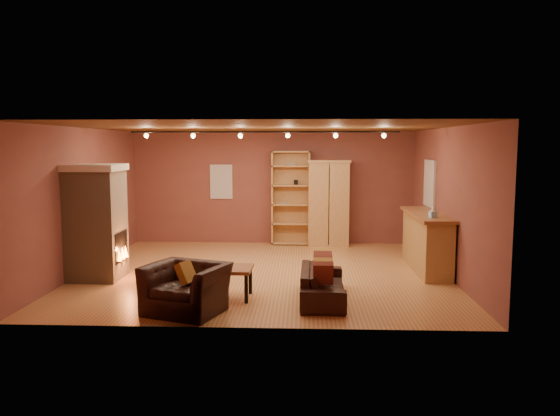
{
  "coord_description": "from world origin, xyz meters",
  "views": [
    {
      "loc": [
        0.76,
        -10.39,
        2.47
      ],
      "look_at": [
        0.31,
        0.2,
        1.24
      ],
      "focal_mm": 35.0,
      "sensor_mm": 36.0,
      "label": 1
    }
  ],
  "objects_px": {
    "fireplace": "(97,222)",
    "bookcase": "(291,197)",
    "armchair": "(186,280)",
    "coffee_table": "(231,272)",
    "armoire": "(328,203)",
    "bar_counter": "(426,241)",
    "loveseat": "(323,277)"
  },
  "relations": [
    {
      "from": "armchair",
      "to": "coffee_table",
      "type": "bearing_deg",
      "value": 73.38
    },
    {
      "from": "fireplace",
      "to": "loveseat",
      "type": "distance_m",
      "value": 4.36
    },
    {
      "from": "fireplace",
      "to": "bookcase",
      "type": "distance_m",
      "value": 5.11
    },
    {
      "from": "armchair",
      "to": "coffee_table",
      "type": "relative_size",
      "value": 1.88
    },
    {
      "from": "loveseat",
      "to": "bar_counter",
      "type": "bearing_deg",
      "value": -42.86
    },
    {
      "from": "armchair",
      "to": "loveseat",
      "type": "bearing_deg",
      "value": 39.25
    },
    {
      "from": "armoire",
      "to": "loveseat",
      "type": "height_order",
      "value": "armoire"
    },
    {
      "from": "bookcase",
      "to": "armchair",
      "type": "distance_m",
      "value": 5.93
    },
    {
      "from": "armchair",
      "to": "coffee_table",
      "type": "xyz_separation_m",
      "value": [
        0.57,
        0.78,
        -0.05
      ]
    },
    {
      "from": "armoire",
      "to": "bar_counter",
      "type": "height_order",
      "value": "armoire"
    },
    {
      "from": "armoire",
      "to": "bookcase",
      "type": "bearing_deg",
      "value": 171.17
    },
    {
      "from": "armoire",
      "to": "armchair",
      "type": "bearing_deg",
      "value": -112.83
    },
    {
      "from": "fireplace",
      "to": "armchair",
      "type": "xyz_separation_m",
      "value": [
        2.08,
        -1.99,
        -0.58
      ]
    },
    {
      "from": "armoire",
      "to": "armchair",
      "type": "height_order",
      "value": "armoire"
    },
    {
      "from": "bookcase",
      "to": "armoire",
      "type": "distance_m",
      "value": 0.95
    },
    {
      "from": "coffee_table",
      "to": "armchair",
      "type": "bearing_deg",
      "value": -125.75
    },
    {
      "from": "fireplace",
      "to": "loveseat",
      "type": "relative_size",
      "value": 1.2
    },
    {
      "from": "bar_counter",
      "to": "loveseat",
      "type": "distance_m",
      "value": 3.05
    },
    {
      "from": "fireplace",
      "to": "bar_counter",
      "type": "xyz_separation_m",
      "value": [
        6.24,
        0.94,
        -0.48
      ]
    },
    {
      "from": "armoire",
      "to": "bar_counter",
      "type": "relative_size",
      "value": 0.88
    },
    {
      "from": "fireplace",
      "to": "bookcase",
      "type": "relative_size",
      "value": 0.91
    },
    {
      "from": "armoire",
      "to": "fireplace",
      "type": "bearing_deg",
      "value": -141.01
    },
    {
      "from": "loveseat",
      "to": "armchair",
      "type": "relative_size",
      "value": 1.38
    },
    {
      "from": "fireplace",
      "to": "bar_counter",
      "type": "relative_size",
      "value": 0.89
    },
    {
      "from": "fireplace",
      "to": "armoire",
      "type": "xyz_separation_m",
      "value": [
        4.43,
        3.58,
        -0.0
      ]
    },
    {
      "from": "bar_counter",
      "to": "coffee_table",
      "type": "relative_size",
      "value": 3.5
    },
    {
      "from": "fireplace",
      "to": "armchair",
      "type": "bearing_deg",
      "value": -43.68
    },
    {
      "from": "loveseat",
      "to": "armchair",
      "type": "bearing_deg",
      "value": 111.46
    },
    {
      "from": "bookcase",
      "to": "bar_counter",
      "type": "height_order",
      "value": "bookcase"
    },
    {
      "from": "bookcase",
      "to": "armoire",
      "type": "xyz_separation_m",
      "value": [
        0.93,
        -0.14,
        -0.12
      ]
    },
    {
      "from": "bar_counter",
      "to": "armchair",
      "type": "xyz_separation_m",
      "value": [
        -4.16,
        -2.93,
        -0.09
      ]
    },
    {
      "from": "loveseat",
      "to": "coffee_table",
      "type": "relative_size",
      "value": 2.6
    }
  ]
}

